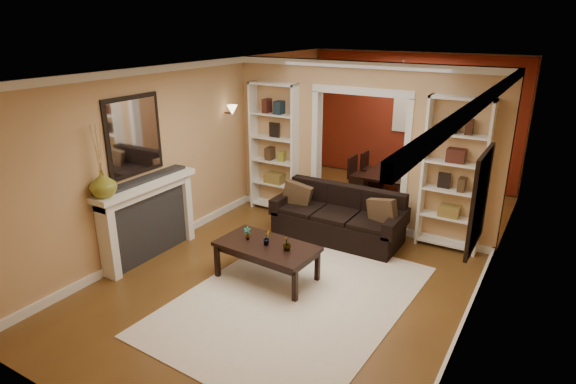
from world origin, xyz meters
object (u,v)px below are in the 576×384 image
Objects in this scene: coffee_table at (267,262)px; bookshelf_left at (275,149)px; dining_table at (394,183)px; sofa at (338,215)px; bookshelf_right at (454,176)px; fireplace at (150,220)px.

bookshelf_left is (-1.26, 2.22, 0.90)m from coffee_table.
bookshelf_left is 2.58m from dining_table.
bookshelf_right reaches higher than sofa.
dining_table is at bearing 47.27° from bookshelf_left.
bookshelf_left reaches higher than dining_table.
bookshelf_right is 2.46m from dining_table.
coffee_table is at bearing -60.27° from bookshelf_left.
bookshelf_left is at bearing 159.31° from sofa.
fireplace is 1.11× the size of dining_table.
dining_table is (2.19, 4.31, -0.31)m from fireplace.
coffee_table is 0.78× the size of fireplace.
bookshelf_right is (1.84, 2.22, 0.90)m from coffee_table.
sofa is 0.90× the size of bookshelf_right.
fireplace reaches higher than dining_table.
fireplace is at bearing -102.05° from bookshelf_left.
coffee_table is 0.58× the size of bookshelf_left.
coffee_table is at bearing -99.39° from sofa.
bookshelf_left is 3.10m from bookshelf_right.
dining_table is (0.38, 4.00, 0.02)m from coffee_table.
sofa is at bearing -20.69° from bookshelf_left.
bookshelf_left is 1.00× the size of bookshelf_right.
dining_table is at bearing 129.19° from bookshelf_right.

